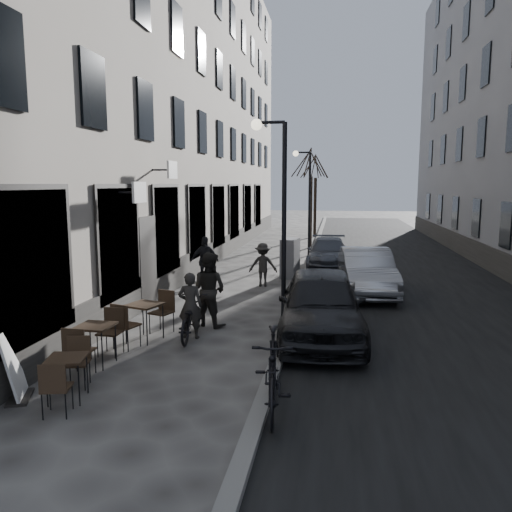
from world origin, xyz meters
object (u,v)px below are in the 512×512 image
(tree_near, at_px, (311,162))
(sign_board, at_px, (14,371))
(bistro_set_b, at_px, (96,341))
(utility_cabinet, at_px, (290,258))
(streetlamp_far, at_px, (306,191))
(bistro_set_c, at_px, (145,318))
(car_near, at_px, (321,304))
(car_mid, at_px, (367,271))
(streetlamp_near, at_px, (277,198))
(moped, at_px, (273,372))
(pedestrian_mid, at_px, (263,265))
(bistro_set_a, at_px, (67,374))
(car_far, at_px, (328,253))
(pedestrian_far, at_px, (205,261))
(bicycle, at_px, (190,318))
(tree_far, at_px, (316,166))
(pedestrian_near, at_px, (209,289))

(tree_near, relative_size, sign_board, 4.94)
(bistro_set_b, distance_m, utility_cabinet, 10.20)
(streetlamp_far, relative_size, bistro_set_c, 2.92)
(car_near, height_order, car_mid, car_near)
(streetlamp_near, xyz_separation_m, bistro_set_b, (-3.09, -3.76, -2.67))
(bistro_set_b, height_order, bistro_set_c, bistro_set_c)
(utility_cabinet, xyz_separation_m, moped, (0.76, -11.21, -0.10))
(utility_cabinet, bearing_deg, pedestrian_mid, -103.35)
(bistro_set_a, xyz_separation_m, bistro_set_b, (-0.29, 1.57, 0.05))
(tree_near, xyz_separation_m, utility_cabinet, (-0.28, -8.99, -3.93))
(streetlamp_far, height_order, car_far, streetlamp_far)
(pedestrian_far, xyz_separation_m, car_mid, (5.50, -0.50, -0.13))
(bistro_set_a, xyz_separation_m, moped, (3.35, 0.13, 0.19))
(streetlamp_far, bearing_deg, bicycle, -97.32)
(pedestrian_mid, relative_size, pedestrian_far, 0.88)
(bistro_set_a, height_order, pedestrian_mid, pedestrian_mid)
(streetlamp_far, xyz_separation_m, tree_near, (0.07, 3.00, 1.50))
(tree_far, height_order, car_near, tree_far)
(utility_cabinet, bearing_deg, bistro_set_a, -93.05)
(pedestrian_far, relative_size, car_far, 0.40)
(streetlamp_near, distance_m, bistro_set_b, 5.55)
(tree_far, bearing_deg, sign_board, -98.07)
(pedestrian_mid, relative_size, car_mid, 0.34)
(tree_near, height_order, pedestrian_near, tree_near)
(bistro_set_b, relative_size, car_near, 0.35)
(streetlamp_far, distance_m, pedestrian_near, 13.04)
(streetlamp_far, distance_m, tree_far, 9.12)
(bistro_set_b, xyz_separation_m, moped, (3.64, -1.44, 0.14))
(car_near, bearing_deg, car_mid, 72.38)
(tree_far, bearing_deg, pedestrian_near, -94.38)
(sign_board, xyz_separation_m, pedestrian_mid, (2.70, 9.65, 0.28))
(bistro_set_c, xyz_separation_m, bicycle, (0.97, 0.32, -0.05))
(bicycle, distance_m, moped, 4.12)
(utility_cabinet, relative_size, pedestrian_near, 0.80)
(utility_cabinet, relative_size, car_far, 0.35)
(pedestrian_mid, xyz_separation_m, car_near, (2.15, -5.56, 0.04))
(streetlamp_far, distance_m, sign_board, 18.01)
(moped, bearing_deg, streetlamp_near, 89.68)
(pedestrian_far, bearing_deg, moped, -99.67)
(streetlamp_near, distance_m, car_mid, 5.05)
(bistro_set_a, height_order, utility_cabinet, utility_cabinet)
(sign_board, distance_m, pedestrian_near, 5.14)
(bistro_set_c, height_order, pedestrian_near, pedestrian_near)
(pedestrian_mid, xyz_separation_m, car_mid, (3.45, -0.56, -0.03))
(utility_cabinet, bearing_deg, tree_near, 97.97)
(car_mid, bearing_deg, bistro_set_b, -131.10)
(streetlamp_near, relative_size, tree_far, 0.89)
(streetlamp_near, distance_m, pedestrian_mid, 4.96)
(streetlamp_far, xyz_separation_m, car_near, (1.17, -13.33, -2.37))
(bistro_set_c, bearing_deg, moped, -25.51)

